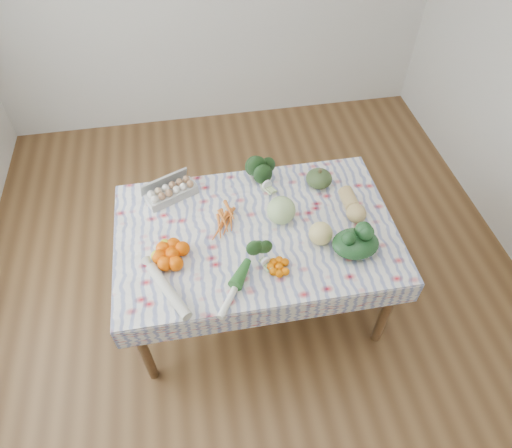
% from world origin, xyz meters
% --- Properties ---
extents(ground, '(4.50, 4.50, 0.00)m').
position_xyz_m(ground, '(0.00, 0.00, 0.00)').
color(ground, brown).
rests_on(ground, ground).
extents(dining_table, '(1.60, 1.00, 0.75)m').
position_xyz_m(dining_table, '(0.00, 0.00, 0.68)').
color(dining_table, brown).
rests_on(dining_table, ground).
extents(tablecloth, '(1.66, 1.06, 0.01)m').
position_xyz_m(tablecloth, '(0.00, 0.00, 0.76)').
color(tablecloth, silver).
rests_on(tablecloth, dining_table).
extents(egg_carton, '(0.34, 0.25, 0.09)m').
position_xyz_m(egg_carton, '(-0.47, 0.36, 0.80)').
color(egg_carton, '#B5B4AF').
rests_on(egg_carton, tablecloth).
extents(carrot_bunch, '(0.24, 0.22, 0.04)m').
position_xyz_m(carrot_bunch, '(-0.16, 0.09, 0.78)').
color(carrot_bunch, orange).
rests_on(carrot_bunch, tablecloth).
extents(kale_bunch, '(0.21, 0.20, 0.15)m').
position_xyz_m(kale_bunch, '(0.11, 0.38, 0.84)').
color(kale_bunch, '#193716').
rests_on(kale_bunch, tablecloth).
extents(kabocha_squash, '(0.20, 0.20, 0.11)m').
position_xyz_m(kabocha_squash, '(0.47, 0.31, 0.82)').
color(kabocha_squash, '#394D27').
rests_on(kabocha_squash, tablecloth).
extents(cabbage, '(0.21, 0.21, 0.17)m').
position_xyz_m(cabbage, '(0.16, 0.06, 0.85)').
color(cabbage, '#A3C57C').
rests_on(cabbage, tablecloth).
extents(butternut_squash, '(0.13, 0.26, 0.12)m').
position_xyz_m(butternut_squash, '(0.60, 0.05, 0.82)').
color(butternut_squash, tan).
rests_on(butternut_squash, tablecloth).
extents(orange_cluster, '(0.35, 0.35, 0.09)m').
position_xyz_m(orange_cluster, '(-0.50, -0.13, 0.81)').
color(orange_cluster, '#F25500').
rests_on(orange_cluster, tablecloth).
extents(broccoli, '(0.18, 0.18, 0.10)m').
position_xyz_m(broccoli, '(-0.01, -0.22, 0.81)').
color(broccoli, '#224A1C').
rests_on(broccoli, tablecloth).
extents(mandarin_cluster, '(0.18, 0.18, 0.05)m').
position_xyz_m(mandarin_cluster, '(0.08, -0.30, 0.79)').
color(mandarin_cluster, '#ED6B00').
rests_on(mandarin_cluster, tablecloth).
extents(grapefruit, '(0.17, 0.17, 0.14)m').
position_xyz_m(grapefruit, '(0.35, -0.14, 0.83)').
color(grapefruit, '#E3CF78').
rests_on(grapefruit, tablecloth).
extents(spinach_bag, '(0.32, 0.28, 0.12)m').
position_xyz_m(spinach_bag, '(0.53, -0.24, 0.82)').
color(spinach_bag, '#153718').
rests_on(spinach_bag, tablecloth).
extents(daikon, '(0.24, 0.39, 0.06)m').
position_xyz_m(daikon, '(-0.53, -0.35, 0.79)').
color(daikon, beige).
rests_on(daikon, tablecloth).
extents(leek, '(0.22, 0.33, 0.04)m').
position_xyz_m(leek, '(-0.19, -0.40, 0.78)').
color(leek, white).
rests_on(leek, tablecloth).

